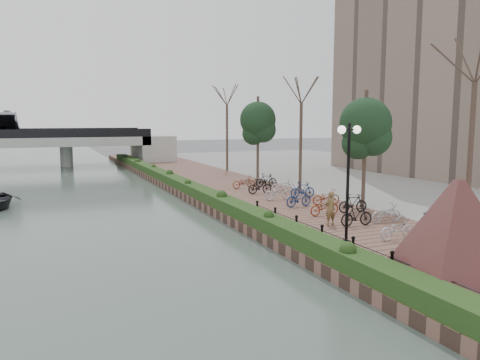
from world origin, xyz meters
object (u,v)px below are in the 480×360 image
granite_monument (456,231)px  motorcycle (432,246)px  lamppost (349,157)px  pedestrian (330,208)px

granite_monument → motorcycle: 2.70m
granite_monument → lamppost: bearing=93.2°
granite_monument → lamppost: 5.37m
motorcycle → pedestrian: pedestrian is taller
granite_monument → motorcycle: granite_monument is taller
granite_monument → pedestrian: (0.93, 7.99, -0.78)m
pedestrian → lamppost: bearing=58.2°
lamppost → motorcycle: bearing=-62.3°
motorcycle → pedestrian: size_ratio=0.92×
lamppost → pedestrian: size_ratio=2.98×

